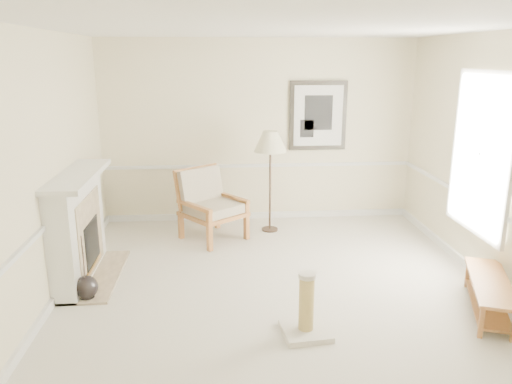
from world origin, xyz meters
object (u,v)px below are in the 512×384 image
(armchair, at_px, (208,201))
(bench, at_px, (489,291))
(floor_vase, at_px, (86,288))
(scratching_post, at_px, (306,315))
(floor_lamp, at_px, (270,144))

(armchair, relative_size, bench, 0.87)
(floor_vase, height_order, bench, floor_vase)
(armchair, height_order, scratching_post, armchair)
(floor_lamp, xyz_separation_m, scratching_post, (0.03, -3.02, -1.15))
(scratching_post, bearing_deg, bench, 8.07)
(floor_vase, bearing_deg, scratching_post, -21.13)
(bench, bearing_deg, floor_vase, 171.96)
(armchair, relative_size, floor_lamp, 0.73)
(floor_vase, distance_m, bench, 4.34)
(armchair, distance_m, bench, 3.91)
(armchair, height_order, bench, armchair)
(armchair, bearing_deg, floor_vase, -163.39)
(floor_lamp, relative_size, scratching_post, 2.42)
(scratching_post, bearing_deg, armchair, 109.14)
(floor_lamp, relative_size, bench, 1.19)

